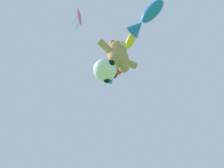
# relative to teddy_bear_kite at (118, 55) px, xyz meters

# --- Properties ---
(teddy_bear_kite) EXTENTS (2.45, 1.08, 2.49)m
(teddy_bear_kite) POSITION_rel_teddy_bear_kite_xyz_m (0.00, 0.00, 0.00)
(teddy_bear_kite) COLOR tan
(soccer_ball_kite) EXTENTS (1.12, 1.12, 1.03)m
(soccer_ball_kite) POSITION_rel_teddy_bear_kite_xyz_m (-0.56, 0.28, -1.71)
(soccer_ball_kite) COLOR white
(fish_kite_crimson) EXTENTS (0.78, 1.61, 0.72)m
(fish_kite_crimson) POSITION_rel_teddy_bear_kite_xyz_m (1.30, 1.99, 1.92)
(fish_kite_crimson) COLOR red
(fish_kite_goldfin) EXTENTS (1.03, 1.96, 0.63)m
(fish_kite_goldfin) POSITION_rel_teddy_bear_kite_xyz_m (0.92, 0.08, 2.44)
(fish_kite_goldfin) COLOR yellow
(fish_kite_cobalt) EXTENTS (0.96, 2.29, 0.87)m
(fish_kite_cobalt) POSITION_rel_teddy_bear_kite_xyz_m (0.36, -1.94, 1.58)
(fish_kite_cobalt) COLOR blue
(diamond_kite) EXTENTS (0.80, 0.84, 2.35)m
(diamond_kite) POSITION_rel_teddy_bear_kite_xyz_m (-2.53, 0.60, 3.15)
(diamond_kite) COLOR #E53F9E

